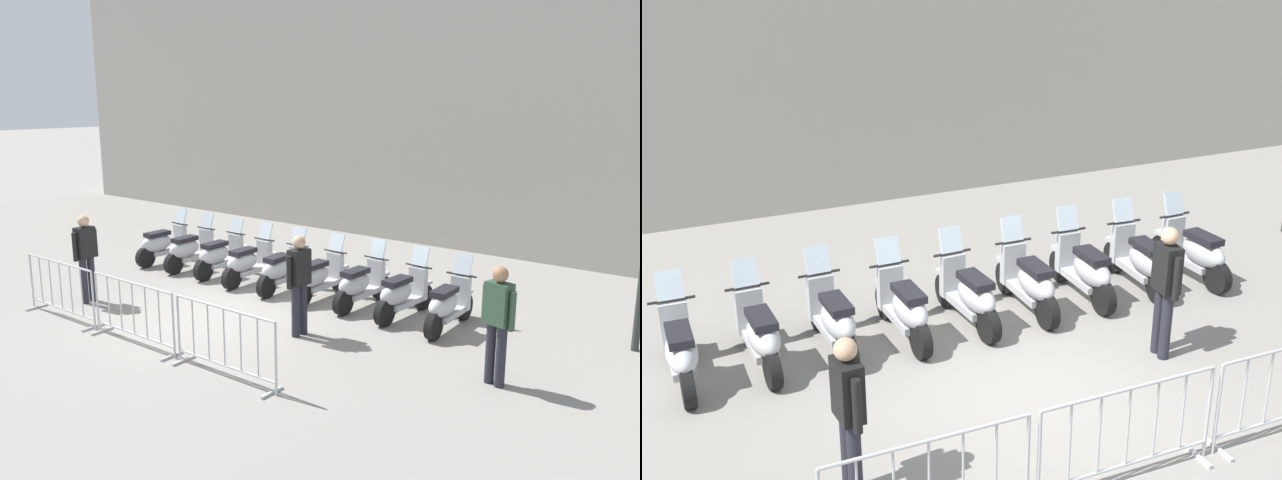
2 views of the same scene
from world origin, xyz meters
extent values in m
plane|color=gray|center=(0.00, 0.00, 0.00)|extent=(120.00, 120.00, 0.00)
cube|color=#9E998E|center=(-1.40, 8.46, 5.16)|extent=(28.02, 6.93, 10.33)
cylinder|color=black|center=(-4.11, 1.97, 0.24)|extent=(0.21, 0.50, 0.48)
cylinder|color=black|center=(-3.93, 0.74, 0.24)|extent=(0.21, 0.50, 0.48)
cube|color=#B7BABC|center=(-4.02, 1.36, 0.28)|extent=(0.40, 0.90, 0.10)
ellipsoid|color=#B7BABC|center=(-3.98, 1.08, 0.52)|extent=(0.48, 0.88, 0.40)
cube|color=black|center=(-3.98, 1.11, 0.74)|extent=(0.36, 0.63, 0.10)
cube|color=#B7BABC|center=(-4.08, 1.79, 0.55)|extent=(0.36, 0.19, 0.60)
cylinder|color=black|center=(-4.08, 1.79, 0.88)|extent=(0.56, 0.12, 0.04)
cube|color=silver|center=(-4.09, 1.84, 1.06)|extent=(0.34, 0.19, 0.35)
cube|color=#B7BABC|center=(-4.11, 1.97, 0.51)|extent=(0.24, 0.35, 0.06)
cylinder|color=black|center=(-3.22, 2.14, 0.24)|extent=(0.23, 0.50, 0.48)
cylinder|color=black|center=(-2.98, 0.92, 0.24)|extent=(0.23, 0.50, 0.48)
cube|color=#B7BABC|center=(-3.10, 1.53, 0.28)|extent=(0.44, 0.91, 0.10)
ellipsoid|color=#B7BABC|center=(-3.04, 1.25, 0.52)|extent=(0.52, 0.89, 0.40)
cube|color=black|center=(-3.05, 1.28, 0.74)|extent=(0.39, 0.64, 0.10)
cube|color=#B7BABC|center=(-3.18, 1.95, 0.55)|extent=(0.36, 0.20, 0.60)
cylinder|color=black|center=(-3.18, 1.95, 0.88)|extent=(0.56, 0.14, 0.04)
cube|color=silver|center=(-3.19, 2.00, 1.06)|extent=(0.34, 0.20, 0.35)
cube|color=#B7BABC|center=(-3.22, 2.14, 0.51)|extent=(0.26, 0.35, 0.06)
cylinder|color=black|center=(-2.30, 2.32, 0.24)|extent=(0.23, 0.50, 0.48)
cylinder|color=black|center=(-2.06, 1.10, 0.24)|extent=(0.23, 0.50, 0.48)
cube|color=#B7BABC|center=(-2.18, 1.71, 0.28)|extent=(0.44, 0.91, 0.10)
ellipsoid|color=#B7BABC|center=(-2.13, 1.44, 0.52)|extent=(0.52, 0.89, 0.40)
cube|color=black|center=(-2.13, 1.47, 0.74)|extent=(0.39, 0.64, 0.10)
cube|color=#B7BABC|center=(-2.26, 2.14, 0.55)|extent=(0.36, 0.20, 0.60)
cylinder|color=black|center=(-2.26, 2.14, 0.88)|extent=(0.56, 0.14, 0.04)
cube|color=silver|center=(-2.27, 2.19, 1.06)|extent=(0.34, 0.20, 0.35)
cube|color=#B7BABC|center=(-2.30, 2.32, 0.51)|extent=(0.26, 0.35, 0.06)
cylinder|color=black|center=(-1.36, 2.40, 0.24)|extent=(0.23, 0.50, 0.48)
cylinder|color=black|center=(-1.13, 1.18, 0.24)|extent=(0.23, 0.50, 0.48)
cube|color=#B7BABC|center=(-1.24, 1.79, 0.28)|extent=(0.43, 0.90, 0.10)
ellipsoid|color=#B7BABC|center=(-1.19, 1.52, 0.52)|extent=(0.51, 0.89, 0.40)
cube|color=black|center=(-1.20, 1.55, 0.74)|extent=(0.39, 0.64, 0.10)
cube|color=#B7BABC|center=(-1.32, 2.22, 0.55)|extent=(0.36, 0.20, 0.60)
cylinder|color=black|center=(-1.32, 2.22, 0.88)|extent=(0.56, 0.14, 0.04)
cube|color=silver|center=(-1.33, 2.27, 1.06)|extent=(0.34, 0.20, 0.35)
cube|color=#B7BABC|center=(-1.36, 2.40, 0.51)|extent=(0.26, 0.35, 0.06)
cylinder|color=black|center=(-0.46, 2.57, 0.24)|extent=(0.24, 0.50, 0.48)
cylinder|color=black|center=(-0.19, 1.36, 0.24)|extent=(0.24, 0.50, 0.48)
cube|color=#B7BABC|center=(-0.32, 1.96, 0.28)|extent=(0.46, 0.91, 0.10)
ellipsoid|color=#B7BABC|center=(-0.26, 1.69, 0.52)|extent=(0.53, 0.90, 0.40)
cube|color=black|center=(-0.27, 1.72, 0.74)|extent=(0.40, 0.65, 0.10)
cube|color=#B7BABC|center=(-0.42, 2.39, 0.55)|extent=(0.36, 0.21, 0.60)
cylinder|color=black|center=(-0.42, 2.39, 0.88)|extent=(0.55, 0.15, 0.04)
cube|color=silver|center=(-0.43, 2.43, 1.06)|extent=(0.34, 0.20, 0.35)
cube|color=#B7BABC|center=(-0.46, 2.57, 0.51)|extent=(0.26, 0.36, 0.06)
cylinder|color=black|center=(0.50, 2.76, 0.24)|extent=(0.21, 0.50, 0.48)
cylinder|color=black|center=(0.69, 1.54, 0.24)|extent=(0.21, 0.50, 0.48)
cube|color=#B7BABC|center=(0.59, 2.15, 0.28)|extent=(0.41, 0.90, 0.10)
ellipsoid|color=#B7BABC|center=(0.64, 1.87, 0.52)|extent=(0.48, 0.88, 0.40)
cube|color=black|center=(0.63, 1.90, 0.74)|extent=(0.37, 0.64, 0.10)
cube|color=#B7BABC|center=(0.53, 2.58, 0.55)|extent=(0.36, 0.19, 0.60)
cylinder|color=black|center=(0.53, 2.58, 0.88)|extent=(0.56, 0.12, 0.04)
cube|color=silver|center=(0.52, 2.63, 1.06)|extent=(0.34, 0.19, 0.35)
cube|color=#B7BABC|center=(0.50, 2.76, 0.51)|extent=(0.25, 0.35, 0.06)
cylinder|color=black|center=(1.42, 2.97, 0.24)|extent=(0.20, 0.49, 0.48)
cylinder|color=black|center=(1.59, 1.74, 0.24)|extent=(0.20, 0.49, 0.48)
cube|color=#B7BABC|center=(1.51, 2.36, 0.28)|extent=(0.39, 0.90, 0.10)
ellipsoid|color=#B7BABC|center=(1.55, 2.08, 0.52)|extent=(0.47, 0.88, 0.40)
cube|color=black|center=(1.54, 2.11, 0.74)|extent=(0.36, 0.63, 0.10)
cube|color=#B7BABC|center=(1.45, 2.79, 0.55)|extent=(0.36, 0.18, 0.60)
cylinder|color=black|center=(1.45, 2.79, 0.88)|extent=(0.56, 0.11, 0.04)
cube|color=silver|center=(1.44, 2.84, 1.06)|extent=(0.34, 0.18, 0.35)
cube|color=#B7BABC|center=(1.42, 2.97, 0.51)|extent=(0.24, 0.34, 0.06)
cylinder|color=black|center=(2.37, 3.10, 0.24)|extent=(0.19, 0.49, 0.48)
cylinder|color=black|center=(2.50, 1.87, 0.24)|extent=(0.19, 0.49, 0.48)
cube|color=#B7BABC|center=(2.44, 2.48, 0.28)|extent=(0.37, 0.89, 0.10)
ellipsoid|color=#B7BABC|center=(2.46, 2.20, 0.52)|extent=(0.44, 0.87, 0.40)
cube|color=black|center=(2.46, 2.24, 0.74)|extent=(0.34, 0.63, 0.10)
cube|color=#B7BABC|center=(2.39, 2.91, 0.55)|extent=(0.35, 0.17, 0.60)
cylinder|color=black|center=(2.39, 2.91, 0.88)|extent=(0.56, 0.09, 0.04)
cube|color=silver|center=(2.39, 2.96, 1.06)|extent=(0.33, 0.17, 0.35)
cube|color=#B7BABC|center=(2.37, 3.10, 0.51)|extent=(0.23, 0.34, 0.06)
cylinder|color=black|center=(3.24, 3.18, 0.24)|extent=(0.23, 0.50, 0.48)
cylinder|color=black|center=(3.49, 1.97, 0.24)|extent=(0.23, 0.50, 0.48)
cube|color=#B7BABC|center=(3.37, 2.58, 0.28)|extent=(0.45, 0.91, 0.10)
ellipsoid|color=#B7BABC|center=(3.42, 2.30, 0.52)|extent=(0.52, 0.90, 0.40)
cube|color=black|center=(3.42, 2.33, 0.74)|extent=(0.40, 0.64, 0.10)
cube|color=#B7BABC|center=(3.28, 3.00, 0.55)|extent=(0.36, 0.21, 0.60)
cylinder|color=black|center=(3.28, 3.00, 0.88)|extent=(0.56, 0.15, 0.04)
cube|color=silver|center=(3.27, 3.05, 1.06)|extent=(0.34, 0.20, 0.35)
cube|color=#B7BABC|center=(3.24, 3.18, 0.51)|extent=(0.26, 0.35, 0.06)
cube|color=#B2B5B7|center=(-2.66, -2.26, 0.02)|extent=(0.11, 0.44, 0.04)
cube|color=#B2B5B7|center=(-0.87, -1.96, 0.02)|extent=(0.11, 0.44, 0.04)
cylinder|color=#B2B5B7|center=(-2.74, -2.27, 0.53)|extent=(0.04, 0.04, 1.05)
cylinder|color=#B2B5B7|center=(-0.80, -1.95, 0.53)|extent=(0.04, 0.04, 1.05)
cylinder|color=#B2B5B7|center=(-1.77, -2.11, 1.05)|extent=(1.95, 0.36, 0.04)
cylinder|color=#B2B5B7|center=(-1.77, -2.11, 0.18)|extent=(1.95, 0.36, 0.04)
cylinder|color=#B2B5B7|center=(-2.41, -2.22, 0.61)|extent=(0.02, 0.02, 0.87)
cylinder|color=#B2B5B7|center=(-2.09, -2.16, 0.61)|extent=(0.02, 0.02, 0.87)
cylinder|color=#B2B5B7|center=(-1.77, -2.11, 0.61)|extent=(0.02, 0.02, 0.87)
cylinder|color=#B2B5B7|center=(-1.44, -2.06, 0.61)|extent=(0.02, 0.02, 0.87)
cylinder|color=#B2B5B7|center=(-1.12, -2.00, 0.61)|extent=(0.02, 0.02, 0.87)
cube|color=#B2B5B7|center=(-0.60, -1.92, 0.02)|extent=(0.11, 0.44, 0.04)
cube|color=#B2B5B7|center=(1.19, -1.62, 0.02)|extent=(0.11, 0.44, 0.04)
cylinder|color=#B2B5B7|center=(-0.68, -1.93, 0.53)|extent=(0.04, 0.04, 1.05)
cylinder|color=#B2B5B7|center=(1.26, -1.61, 0.53)|extent=(0.04, 0.04, 1.05)
cylinder|color=#B2B5B7|center=(0.29, -1.77, 1.05)|extent=(1.95, 0.36, 0.04)
cylinder|color=#B2B5B7|center=(0.29, -1.77, 0.18)|extent=(1.95, 0.36, 0.04)
cylinder|color=#B2B5B7|center=(-0.35, -1.88, 0.61)|extent=(0.02, 0.02, 0.87)
cylinder|color=#B2B5B7|center=(-0.03, -1.82, 0.61)|extent=(0.02, 0.02, 0.87)
cylinder|color=#B2B5B7|center=(0.29, -1.77, 0.61)|extent=(0.02, 0.02, 0.87)
cylinder|color=#B2B5B7|center=(0.62, -1.72, 0.61)|extent=(0.02, 0.02, 0.87)
cylinder|color=#B2B5B7|center=(0.94, -1.66, 0.61)|extent=(0.02, 0.02, 0.87)
cube|color=#B2B5B7|center=(1.46, -1.58, 0.02)|extent=(0.11, 0.44, 0.04)
cube|color=#B2B5B7|center=(3.24, -1.28, 0.02)|extent=(0.11, 0.44, 0.04)
cylinder|color=#B2B5B7|center=(1.38, -1.59, 0.53)|extent=(0.04, 0.04, 1.05)
cylinder|color=#B2B5B7|center=(3.32, -1.27, 0.53)|extent=(0.04, 0.04, 1.05)
cylinder|color=#B2B5B7|center=(2.35, -1.43, 1.05)|extent=(1.95, 0.36, 0.04)
cylinder|color=#B2B5B7|center=(2.35, -1.43, 0.18)|extent=(1.95, 0.36, 0.04)
cylinder|color=#B2B5B7|center=(1.70, -1.54, 0.61)|extent=(0.02, 0.02, 0.87)
cylinder|color=#B2B5B7|center=(2.03, -1.48, 0.61)|extent=(0.02, 0.02, 0.87)
cylinder|color=#B2B5B7|center=(2.35, -1.43, 0.61)|extent=(0.02, 0.02, 0.87)
cylinder|color=#B2B5B7|center=(2.67, -1.38, 0.61)|extent=(0.02, 0.02, 0.87)
cylinder|color=#B2B5B7|center=(3.00, -1.32, 0.61)|extent=(0.02, 0.02, 0.87)
cylinder|color=#23232D|center=(5.24, 1.20, 0.45)|extent=(0.14, 0.14, 0.90)
cylinder|color=#23232D|center=(5.06, 1.21, 0.45)|extent=(0.14, 0.14, 0.90)
cube|color=#2D4733|center=(5.15, 1.21, 1.20)|extent=(0.38, 0.25, 0.60)
sphere|color=#9E7051|center=(5.15, 1.21, 1.62)|extent=(0.22, 0.22, 0.22)
cylinder|color=#2D4733|center=(5.38, 1.18, 1.15)|extent=(0.09, 0.09, 0.55)
cylinder|color=#2D4733|center=(4.92, 1.23, 1.15)|extent=(0.09, 0.09, 0.55)
cylinder|color=#23232D|center=(-2.37, -1.26, 0.45)|extent=(0.14, 0.14, 0.90)
cylinder|color=#23232D|center=(-2.33, -1.44, 0.45)|extent=(0.14, 0.14, 0.90)
cube|color=black|center=(-2.35, -1.35, 1.20)|extent=(0.29, 0.40, 0.60)
sphere|color=tan|center=(-2.35, -1.35, 1.62)|extent=(0.22, 0.22, 0.22)
cylinder|color=black|center=(-2.40, -1.12, 1.15)|extent=(0.09, 0.09, 0.55)
cylinder|color=black|center=(-2.30, -1.57, 1.15)|extent=(0.09, 0.09, 0.55)
cylinder|color=#23232D|center=(1.82, 0.38, 0.45)|extent=(0.14, 0.14, 0.90)
cylinder|color=#23232D|center=(1.81, 0.56, 0.45)|extent=(0.14, 0.14, 0.90)
cube|color=black|center=(1.82, 0.47, 1.20)|extent=(0.24, 0.37, 0.60)
sphere|color=tan|center=(1.82, 0.47, 1.62)|extent=(0.22, 0.22, 0.22)
cylinder|color=black|center=(1.83, 0.24, 1.15)|extent=(0.09, 0.09, 0.55)
cylinder|color=black|center=(1.81, 0.70, 1.15)|extent=(0.09, 0.09, 0.55)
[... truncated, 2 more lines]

